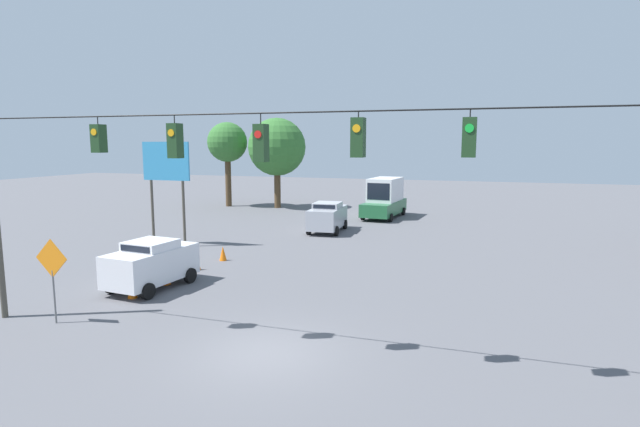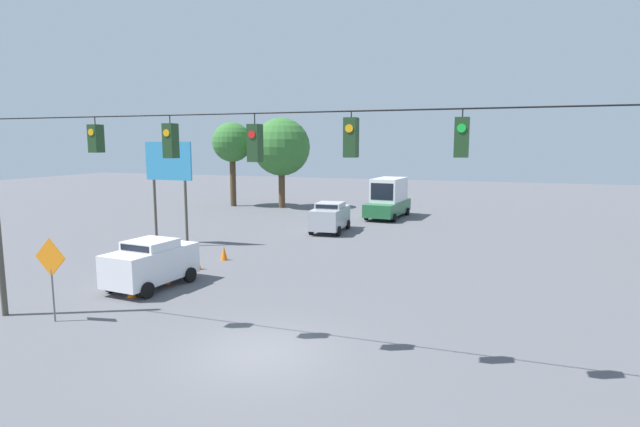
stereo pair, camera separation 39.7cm
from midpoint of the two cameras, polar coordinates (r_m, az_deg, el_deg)
The scene contains 13 objects.
ground_plane at distance 14.86m, azimuth -7.01°, elevation -15.55°, with size 140.00×140.00×0.00m, color #56565B.
overhead_signal_span at distance 13.57m, azimuth -7.34°, elevation 3.63°, with size 19.73×0.38×7.58m.
box_truck_green_withflow_deep at distance 40.54m, azimuth 7.12°, elevation 1.75°, with size 2.86×6.21×3.17m.
sedan_white_parked_shoulder at distance 21.80m, azimuth -19.19°, elevation -5.41°, with size 2.38×4.07×1.99m.
sedan_silver_withflow_far at distance 33.64m, azimuth 0.52°, elevation -0.35°, with size 2.26×4.33×2.00m.
traffic_cone_nearest at distance 20.83m, azimuth -21.19°, elevation -8.01°, with size 0.37×0.37×0.74m, color orange.
traffic_cone_second at distance 22.27m, azimuth -17.66°, elevation -6.82°, with size 0.37×0.37×0.74m, color orange.
traffic_cone_third at distance 24.38m, azimuth -14.38°, elevation -5.42°, with size 0.37×0.37×0.74m, color orange.
traffic_cone_fourth at distance 26.01m, azimuth -11.46°, elevation -4.49°, with size 0.37×0.37×0.74m, color orange.
roadside_billboard at distance 30.17m, azimuth -17.52°, elevation 4.61°, with size 3.04×0.16×6.02m.
work_zone_sign at distance 18.70m, azimuth -28.84°, elevation -5.16°, with size 1.27×0.06×2.84m.
tree_horizon_left at distance 48.02m, azimuth -10.78°, elevation 7.90°, with size 3.72×3.72×7.91m.
tree_horizon_right at distance 46.20m, azimuth -5.19°, elevation 7.55°, with size 5.28×5.28×8.25m.
Camera 1 is at (-5.71, 12.35, 5.93)m, focal length 28.00 mm.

